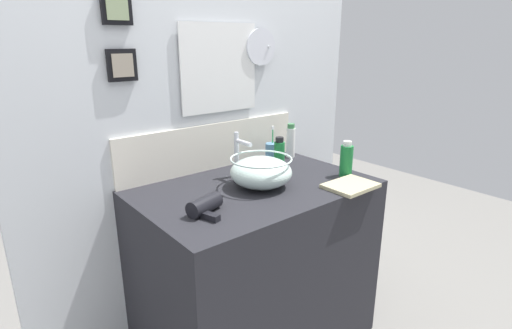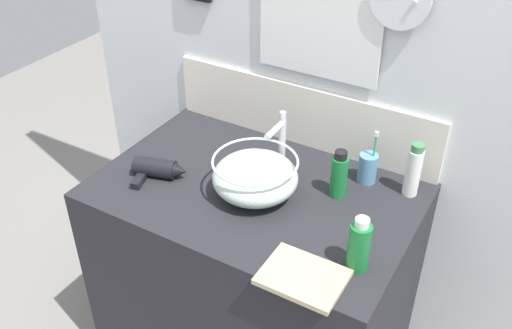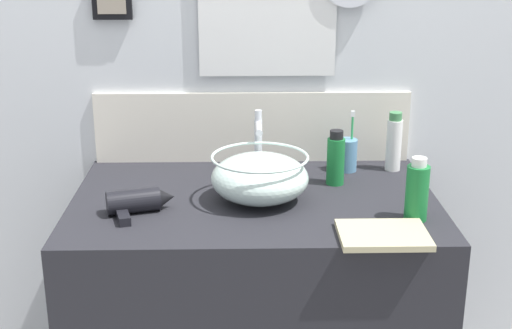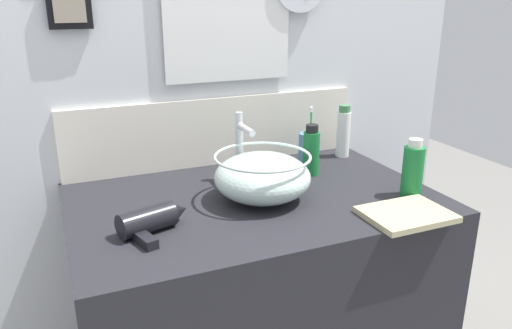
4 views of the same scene
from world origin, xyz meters
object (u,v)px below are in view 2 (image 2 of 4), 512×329
at_px(spray_bottle, 339,175).
at_px(hand_towel, 303,277).
at_px(glass_bowl_sink, 255,177).
at_px(shampoo_bottle, 359,246).
at_px(hair_drier, 158,169).
at_px(faucet, 280,138).
at_px(lotion_bottle, 413,171).
at_px(toothbrush_cup, 368,168).

relative_size(spray_bottle, hand_towel, 0.75).
relative_size(glass_bowl_sink, shampoo_bottle, 1.60).
bearing_deg(glass_bowl_sink, hair_drier, -166.61).
relative_size(faucet, spray_bottle, 1.30).
bearing_deg(glass_bowl_sink, shampoo_bottle, -19.58).
relative_size(glass_bowl_sink, hair_drier, 1.42).
bearing_deg(spray_bottle, glass_bowl_sink, -150.23).
bearing_deg(faucet, glass_bowl_sink, -90.00).
xyz_separation_m(spray_bottle, hand_towel, (0.07, -0.39, -0.07)).
relative_size(glass_bowl_sink, spray_bottle, 1.65).
height_order(glass_bowl_sink, lotion_bottle, lotion_bottle).
relative_size(toothbrush_cup, lotion_bottle, 1.03).
height_order(faucet, hand_towel, faucet).
distance_m(spray_bottle, shampoo_bottle, 0.33).
distance_m(lotion_bottle, hand_towel, 0.54).
bearing_deg(toothbrush_cup, hair_drier, -151.73).
relative_size(shampoo_bottle, hand_towel, 0.77).
distance_m(shampoo_bottle, hand_towel, 0.17).
bearing_deg(shampoo_bottle, glass_bowl_sink, 160.42).
bearing_deg(spray_bottle, lotion_bottle, 31.94).
relative_size(spray_bottle, lotion_bottle, 0.89).
bearing_deg(hand_towel, spray_bottle, 100.28).
xyz_separation_m(toothbrush_cup, shampoo_bottle, (0.13, -0.40, 0.03)).
bearing_deg(lotion_bottle, spray_bottle, -148.06).
bearing_deg(lotion_bottle, glass_bowl_sink, -149.21).
xyz_separation_m(glass_bowl_sink, faucet, (0.00, 0.16, 0.06)).
distance_m(faucet, hand_towel, 0.53).
distance_m(glass_bowl_sink, hand_towel, 0.40).
height_order(faucet, hair_drier, faucet).
height_order(faucet, shampoo_bottle, faucet).
height_order(shampoo_bottle, lotion_bottle, lotion_bottle).
height_order(lotion_bottle, hand_towel, lotion_bottle).
bearing_deg(shampoo_bottle, hair_drier, 174.89).
xyz_separation_m(glass_bowl_sink, shampoo_bottle, (0.41, -0.15, 0.01)).
bearing_deg(spray_bottle, hair_drier, -159.46).
relative_size(spray_bottle, shampoo_bottle, 0.97).
bearing_deg(faucet, shampoo_bottle, -37.21).
bearing_deg(spray_bottle, toothbrush_cup, 66.27).
bearing_deg(glass_bowl_sink, toothbrush_cup, 41.65).
bearing_deg(hand_towel, lotion_bottle, 76.00).
bearing_deg(hand_towel, faucet, 125.33).
distance_m(toothbrush_cup, shampoo_bottle, 0.42).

